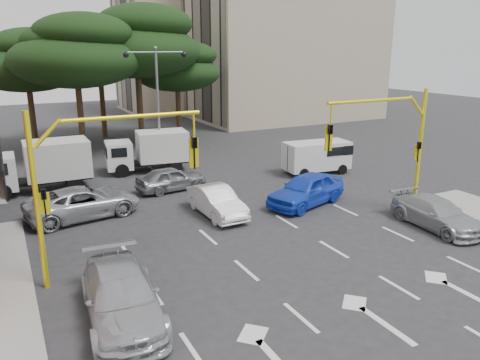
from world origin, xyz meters
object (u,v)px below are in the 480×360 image
(car_silver_cross_b, at_px, (171,179))
(car_blue_compact, at_px, (306,190))
(street_lamp_center, at_px, (157,86))
(van_white, at_px, (317,157))
(car_silver_wagon, at_px, (121,296))
(box_truck_a, at_px, (39,167))
(car_silver_cross_a, at_px, (83,202))
(signal_mast_left, at_px, (92,171))
(signal_mast_right, at_px, (394,136))
(box_truck_b, at_px, (148,152))
(car_silver_parked, at_px, (437,213))
(car_white_hatch, at_px, (216,201))

(car_silver_cross_b, bearing_deg, car_blue_compact, -143.56)
(street_lamp_center, distance_m, van_white, 11.26)
(car_blue_compact, height_order, van_white, van_white)
(car_silver_wagon, distance_m, box_truck_a, 15.13)
(car_silver_cross_a, distance_m, van_white, 14.85)
(street_lamp_center, distance_m, car_silver_cross_a, 10.84)
(car_blue_compact, bearing_deg, signal_mast_left, -92.31)
(van_white, bearing_deg, box_truck_a, -97.67)
(signal_mast_right, distance_m, car_blue_compact, 5.09)
(car_silver_cross_b, bearing_deg, box_truck_b, -8.33)
(car_blue_compact, distance_m, box_truck_a, 14.89)
(car_silver_cross_a, xyz_separation_m, van_white, (14.77, 1.56, 0.30))
(car_silver_cross_b, bearing_deg, car_silver_wagon, 147.17)
(car_silver_wagon, height_order, car_silver_cross_a, car_silver_wagon)
(box_truck_b, bearing_deg, car_silver_parked, -143.54)
(car_blue_compact, xyz_separation_m, car_silver_parked, (3.36, -5.32, -0.15))
(signal_mast_left, bearing_deg, car_blue_compact, 15.88)
(car_white_hatch, bearing_deg, car_silver_wagon, -133.61)
(signal_mast_right, relative_size, signal_mast_left, 1.00)
(street_lamp_center, bearing_deg, car_silver_cross_a, -129.90)
(car_white_hatch, relative_size, car_blue_compact, 0.88)
(box_truck_b, bearing_deg, car_silver_cross_a, 150.74)
(car_silver_parked, xyz_separation_m, van_white, (0.90, 10.25, 0.38))
(signal_mast_right, height_order, box_truck_b, signal_mast_right)
(signal_mast_right, distance_m, car_silver_parked, 3.97)
(box_truck_b, bearing_deg, van_white, -112.06)
(signal_mast_left, distance_m, car_silver_cross_a, 7.25)
(box_truck_b, bearing_deg, car_silver_cross_b, -173.43)
(street_lamp_center, relative_size, van_white, 1.86)
(car_blue_compact, distance_m, car_silver_parked, 6.30)
(car_silver_wagon, bearing_deg, signal_mast_left, 95.89)
(signal_mast_left, bearing_deg, car_white_hatch, 31.39)
(car_blue_compact, bearing_deg, van_white, 120.97)
(signal_mast_right, bearing_deg, signal_mast_left, 180.00)
(street_lamp_center, bearing_deg, van_white, -34.94)
(signal_mast_left, height_order, street_lamp_center, street_lamp_center)
(car_silver_cross_a, relative_size, car_silver_parked, 1.16)
(street_lamp_center, height_order, car_silver_cross_b, street_lamp_center)
(signal_mast_right, bearing_deg, box_truck_b, 119.99)
(box_truck_a, bearing_deg, car_blue_compact, -126.10)
(car_white_hatch, bearing_deg, car_silver_cross_b, 95.21)
(car_silver_cross_a, height_order, box_truck_a, box_truck_a)
(signal_mast_right, bearing_deg, van_white, 78.14)
(car_silver_parked, bearing_deg, car_silver_cross_b, 131.71)
(signal_mast_right, xyz_separation_m, box_truck_a, (-14.52, 12.01, -2.48))
(car_white_hatch, bearing_deg, box_truck_a, 129.90)
(van_white, bearing_deg, car_silver_cross_b, -88.00)
(signal_mast_right, xyz_separation_m, car_silver_cross_b, (-7.90, 8.74, -3.20))
(signal_mast_left, distance_m, car_blue_compact, 11.88)
(signal_mast_right, relative_size, car_silver_cross_b, 1.50)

